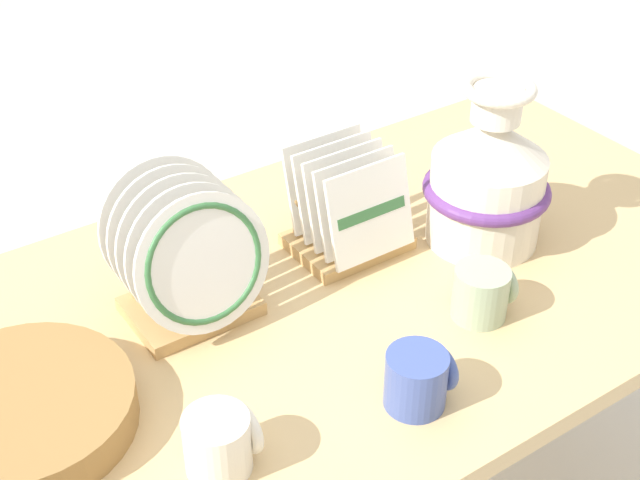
{
  "coord_description": "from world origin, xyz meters",
  "views": [
    {
      "loc": [
        -0.62,
        -0.91,
        1.62
      ],
      "look_at": [
        0.0,
        0.0,
        0.85
      ],
      "focal_mm": 50.0,
      "sensor_mm": 36.0,
      "label": 1
    }
  ],
  "objects_px": {
    "ceramic_vase": "(488,178)",
    "dish_rack_square_plates": "(348,214)",
    "mug_sage_glaze": "(483,292)",
    "mug_cobalt_glaze": "(418,379)",
    "dish_rack_round_plates": "(188,262)",
    "mug_cream_glaze": "(221,442)",
    "wicker_charger_stack": "(23,411)"
  },
  "relations": [
    {
      "from": "dish_rack_round_plates",
      "to": "ceramic_vase",
      "type": "bearing_deg",
      "value": -10.49
    },
    {
      "from": "dish_rack_round_plates",
      "to": "mug_cobalt_glaze",
      "type": "bearing_deg",
      "value": -63.68
    },
    {
      "from": "mug_cream_glaze",
      "to": "mug_cobalt_glaze",
      "type": "xyz_separation_m",
      "value": [
        0.27,
        -0.05,
        0.0
      ]
    },
    {
      "from": "ceramic_vase",
      "to": "mug_sage_glaze",
      "type": "xyz_separation_m",
      "value": [
        -0.14,
        -0.15,
        -0.08
      ]
    },
    {
      "from": "ceramic_vase",
      "to": "mug_cream_glaze",
      "type": "xyz_separation_m",
      "value": [
        -0.62,
        -0.19,
        -0.08
      ]
    },
    {
      "from": "dish_rack_round_plates",
      "to": "dish_rack_square_plates",
      "type": "relative_size",
      "value": 1.23
    },
    {
      "from": "mug_sage_glaze",
      "to": "mug_cream_glaze",
      "type": "distance_m",
      "value": 0.48
    },
    {
      "from": "dish_rack_round_plates",
      "to": "mug_cream_glaze",
      "type": "relative_size",
      "value": 2.49
    },
    {
      "from": "wicker_charger_stack",
      "to": "mug_sage_glaze",
      "type": "height_order",
      "value": "mug_sage_glaze"
    },
    {
      "from": "mug_sage_glaze",
      "to": "mug_cobalt_glaze",
      "type": "height_order",
      "value": "same"
    },
    {
      "from": "ceramic_vase",
      "to": "dish_rack_round_plates",
      "type": "xyz_separation_m",
      "value": [
        -0.51,
        0.09,
        -0.02
      ]
    },
    {
      "from": "ceramic_vase",
      "to": "mug_cobalt_glaze",
      "type": "bearing_deg",
      "value": -144.51
    },
    {
      "from": "dish_rack_square_plates",
      "to": "wicker_charger_stack",
      "type": "xyz_separation_m",
      "value": [
        -0.59,
        -0.1,
        -0.04
      ]
    },
    {
      "from": "ceramic_vase",
      "to": "dish_rack_round_plates",
      "type": "relative_size",
      "value": 1.25
    },
    {
      "from": "ceramic_vase",
      "to": "dish_rack_square_plates",
      "type": "relative_size",
      "value": 1.54
    },
    {
      "from": "mug_cobalt_glaze",
      "to": "wicker_charger_stack",
      "type": "bearing_deg",
      "value": 150.83
    },
    {
      "from": "ceramic_vase",
      "to": "dish_rack_round_plates",
      "type": "bearing_deg",
      "value": 169.51
    },
    {
      "from": "mug_sage_glaze",
      "to": "dish_rack_square_plates",
      "type": "bearing_deg",
      "value": 103.98
    },
    {
      "from": "ceramic_vase",
      "to": "dish_rack_round_plates",
      "type": "height_order",
      "value": "ceramic_vase"
    },
    {
      "from": "mug_sage_glaze",
      "to": "mug_cream_glaze",
      "type": "height_order",
      "value": "same"
    },
    {
      "from": "dish_rack_square_plates",
      "to": "mug_sage_glaze",
      "type": "xyz_separation_m",
      "value": [
        0.07,
        -0.26,
        -0.02
      ]
    },
    {
      "from": "ceramic_vase",
      "to": "mug_cream_glaze",
      "type": "height_order",
      "value": "ceramic_vase"
    },
    {
      "from": "mug_sage_glaze",
      "to": "mug_cream_glaze",
      "type": "xyz_separation_m",
      "value": [
        -0.47,
        -0.04,
        0.0
      ]
    },
    {
      "from": "ceramic_vase",
      "to": "mug_sage_glaze",
      "type": "distance_m",
      "value": 0.22
    },
    {
      "from": "mug_cobalt_glaze",
      "to": "dish_rack_round_plates",
      "type": "bearing_deg",
      "value": 116.32
    },
    {
      "from": "dish_rack_round_plates",
      "to": "dish_rack_square_plates",
      "type": "xyz_separation_m",
      "value": [
        0.3,
        0.02,
        -0.04
      ]
    },
    {
      "from": "wicker_charger_stack",
      "to": "mug_cream_glaze",
      "type": "xyz_separation_m",
      "value": [
        0.18,
        -0.2,
        0.02
      ]
    },
    {
      "from": "dish_rack_round_plates",
      "to": "mug_cobalt_glaze",
      "type": "height_order",
      "value": "dish_rack_round_plates"
    },
    {
      "from": "mug_sage_glaze",
      "to": "mug_cobalt_glaze",
      "type": "bearing_deg",
      "value": -155.6
    },
    {
      "from": "ceramic_vase",
      "to": "dish_rack_square_plates",
      "type": "height_order",
      "value": "ceramic_vase"
    },
    {
      "from": "mug_cobalt_glaze",
      "to": "dish_rack_square_plates",
      "type": "bearing_deg",
      "value": 69.06
    },
    {
      "from": "dish_rack_square_plates",
      "to": "mug_cobalt_glaze",
      "type": "bearing_deg",
      "value": -110.94
    }
  ]
}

